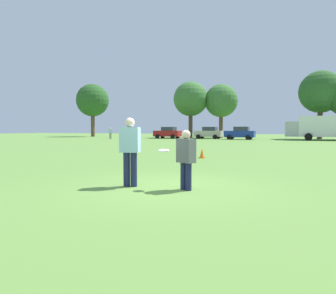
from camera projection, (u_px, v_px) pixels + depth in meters
The scene contains 14 objects.
ground_plane at pixel (166, 187), 7.98m from camera, with size 172.45×172.45×0.00m, color #608C3D.
player_thrower at pixel (130, 148), 8.02m from camera, with size 0.54×0.37×1.78m.
player_defender at pixel (186, 157), 7.56m from camera, with size 0.51×0.43×1.46m.
frisbee at pixel (164, 151), 7.68m from camera, with size 0.27×0.27×0.07m.
traffic_cone at pixel (202, 154), 15.97m from camera, with size 0.32×0.32×0.48m.
parked_car_near_left at pixel (168, 133), 49.03m from camera, with size 4.27×2.36×1.82m.
parked_car_mid_left at pixel (209, 133), 47.58m from camera, with size 4.27×2.36×1.82m.
parked_car_center at pixel (240, 133), 44.32m from camera, with size 4.27×2.36×1.82m.
box_truck at pixel (322, 127), 40.84m from camera, with size 8.60×3.25×3.18m.
bystander_sideline_watcher at pixel (110, 133), 46.64m from camera, with size 0.53×0.50×1.69m.
tree_west_oak at pixel (93, 100), 61.02m from camera, with size 6.32×6.32×10.28m.
tree_west_maple at pixel (191, 99), 53.61m from camera, with size 5.92×5.92×9.63m.
tree_center_elm at pixel (221, 101), 53.15m from camera, with size 5.62×5.62×9.14m.
tree_east_birch at pixel (321, 92), 45.92m from camera, with size 6.19×6.19×10.06m.
Camera 1 is at (2.90, -7.35, 1.49)m, focal length 33.37 mm.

